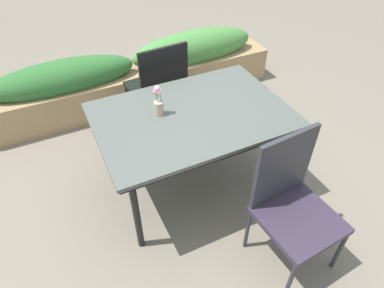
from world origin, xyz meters
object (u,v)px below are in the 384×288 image
object	(u,v)px
dining_table	(192,120)
chair_near_right	(292,200)
flower_vase	(158,103)
planter_box	(136,76)
chair_far_side	(159,85)

from	to	relation	value
dining_table	chair_near_right	size ratio (longest dim) A/B	1.45
dining_table	flower_vase	bearing A→B (deg)	155.61
chair_near_right	planter_box	size ratio (longest dim) A/B	0.30
dining_table	flower_vase	world-z (taller)	flower_vase
dining_table	planter_box	bearing A→B (deg)	89.78
dining_table	chair_near_right	distance (m)	0.92
chair_near_right	chair_far_side	size ratio (longest dim) A/B	1.01
chair_far_side	flower_vase	xyz separation A→B (m)	(-0.27, -0.74, 0.33)
dining_table	planter_box	size ratio (longest dim) A/B	0.43
chair_far_side	planter_box	bearing A→B (deg)	89.84
chair_far_side	planter_box	size ratio (longest dim) A/B	0.30
dining_table	chair_near_right	bearing A→B (deg)	-69.54
flower_vase	planter_box	xyz separation A→B (m)	(0.23, 1.36, -0.54)
chair_far_side	dining_table	bearing A→B (deg)	-97.94
flower_vase	planter_box	distance (m)	1.48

